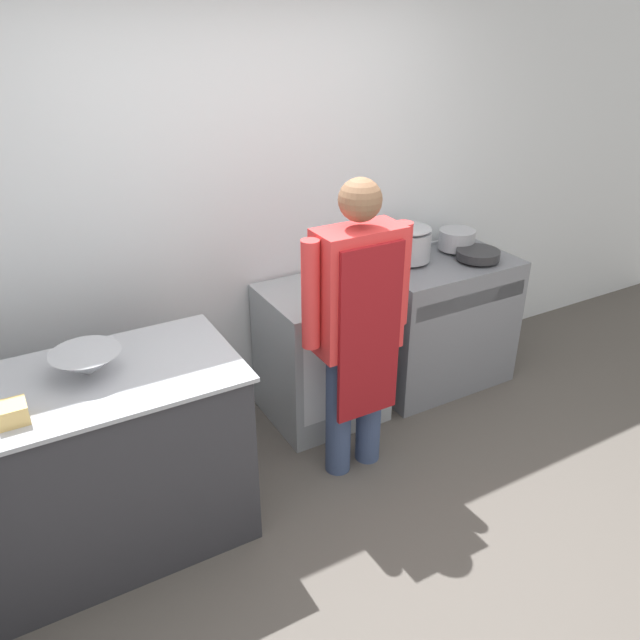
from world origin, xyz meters
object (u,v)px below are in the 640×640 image
object	(u,v)px
stove	(438,322)
fridge_unit	(322,354)
person_cook	(358,318)
sauce_pot	(457,239)
plastic_tub	(12,413)
stock_pot	(408,242)
mixing_bowl	(87,364)
saute_pan	(478,254)

from	to	relation	value
stove	fridge_unit	size ratio (longest dim) A/B	1.11
fridge_unit	person_cook	world-z (taller)	person_cook
fridge_unit	sauce_pot	world-z (taller)	sauce_pot
person_cook	plastic_tub	world-z (taller)	person_cook
plastic_tub	stock_pot	bearing A→B (deg)	16.34
stock_pot	mixing_bowl	bearing A→B (deg)	-166.53
stove	person_cook	distance (m)	1.21
mixing_bowl	person_cook	bearing A→B (deg)	-5.19
person_cook	saute_pan	distance (m)	1.24
fridge_unit	person_cook	xyz separation A→B (m)	(-0.10, -0.53, 0.51)
stove	plastic_tub	size ratio (longest dim) A/B	8.39
fridge_unit	plastic_tub	size ratio (longest dim) A/B	7.57
saute_pan	stove	bearing A→B (deg)	151.16
stove	stock_pot	bearing A→B (deg)	153.41
fridge_unit	mixing_bowl	bearing A→B (deg)	-163.42
stove	fridge_unit	world-z (taller)	stove
plastic_tub	sauce_pot	world-z (taller)	sauce_pot
stove	plastic_tub	distance (m)	2.72
stove	person_cook	xyz separation A→B (m)	(-0.98, -0.51, 0.49)
plastic_tub	stove	bearing A→B (deg)	12.86
stove	sauce_pot	distance (m)	0.57
stove	saute_pan	bearing A→B (deg)	-28.84
sauce_pot	saute_pan	bearing A→B (deg)	-90.00
stock_pot	saute_pan	size ratio (longest dim) A/B	1.02
person_cook	saute_pan	size ratio (longest dim) A/B	5.89
mixing_bowl	plastic_tub	bearing A→B (deg)	-147.38
stock_pot	sauce_pot	distance (m)	0.40
plastic_tub	saute_pan	world-z (taller)	plastic_tub
fridge_unit	mixing_bowl	size ratio (longest dim) A/B	2.84
plastic_tub	stock_pot	distance (m)	2.49
mixing_bowl	saute_pan	size ratio (longest dim) A/B	1.07
stove	sauce_pot	bearing A→B (deg)	29.38
person_cook	plastic_tub	bearing A→B (deg)	-176.91
saute_pan	sauce_pot	bearing A→B (deg)	90.00
plastic_tub	stock_pot	size ratio (longest dim) A/B	0.39
stock_pot	sauce_pot	size ratio (longest dim) A/B	1.20
plastic_tub	person_cook	bearing A→B (deg)	3.09
mixing_bowl	stock_pot	xyz separation A→B (m)	(2.07, 0.50, 0.03)
plastic_tub	stock_pot	xyz separation A→B (m)	(2.39, 0.70, 0.05)
stove	sauce_pot	size ratio (longest dim) A/B	3.96
mixing_bowl	plastic_tub	xyz separation A→B (m)	(-0.32, -0.21, -0.02)
stove	fridge_unit	xyz separation A→B (m)	(-0.89, 0.03, -0.01)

